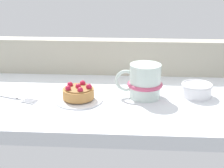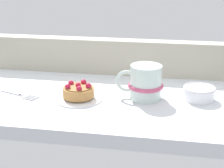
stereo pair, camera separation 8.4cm
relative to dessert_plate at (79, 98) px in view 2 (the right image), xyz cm
name	(u,v)px [view 2 (the right image)]	position (x,y,z in cm)	size (l,w,h in cm)	color
ground_plane	(98,100)	(4.13, 3.84, -1.96)	(74.94, 41.78, 3.24)	silver
window_rail_back	(110,56)	(4.13, 22.33, 4.87)	(73.44, 4.81, 10.40)	#B2AD99
dessert_plate	(79,98)	(0.00, 0.00, 0.00)	(11.96, 11.96, 0.72)	white
raspberry_tart	(78,91)	(0.01, 0.00, 1.85)	(7.71, 7.71, 3.80)	#B77F42
coffee_mug	(145,83)	(16.11, 3.30, 3.85)	(12.00, 8.86, 8.60)	silver
dessert_fork	(13,93)	(-17.77, 0.55, -0.04)	(16.18, 7.18, 0.60)	#B7B7BC
sugar_bowl	(199,93)	(29.48, 4.75, 1.48)	(7.85, 7.85, 3.37)	white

